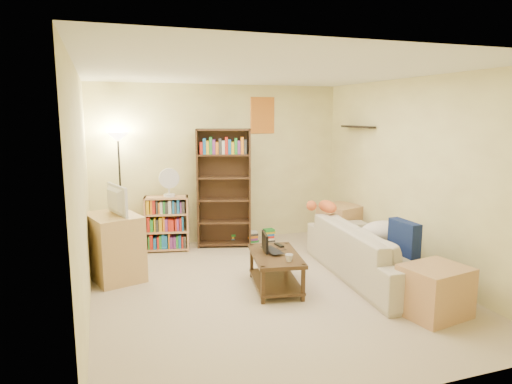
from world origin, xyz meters
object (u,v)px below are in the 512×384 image
tv_stand (115,247)px  floor_lamp (119,158)px  mug (289,258)px  short_bookshelf (167,224)px  sofa (373,252)px  side_table (340,225)px  coffee_table (276,266)px  desk_fan (169,181)px  end_cabinet (435,291)px  laptop (276,250)px  tall_bookshelf (224,185)px  television (112,200)px  tabby_cat (325,206)px

tv_stand → floor_lamp: 1.49m
mug → short_bookshelf: size_ratio=0.11×
sofa → side_table: size_ratio=3.71×
coffee_table → tv_stand: tv_stand is taller
floor_lamp → desk_fan: bearing=-13.3°
coffee_table → floor_lamp: size_ratio=0.58×
end_cabinet → tv_stand: bearing=144.2°
laptop → tv_stand: bearing=59.1°
tall_bookshelf → desk_fan: size_ratio=4.26×
tv_stand → tall_bookshelf: bearing=12.3°
short_bookshelf → floor_lamp: 1.20m
tv_stand → short_bookshelf: size_ratio=0.98×
tv_stand → end_cabinet: size_ratio=1.31×
mug → desk_fan: 2.50m
tall_bookshelf → television: bearing=-134.7°
television → end_cabinet: (3.04, -2.20, -0.74)m
mug → television: television is taller
desk_fan → floor_lamp: size_ratio=0.24×
mug → short_bookshelf: short_bookshelf is taller
television → short_bookshelf: television is taller
coffee_table → laptop: size_ratio=2.64×
sofa → laptop: bearing=88.7°
end_cabinet → tabby_cat: bearing=95.3°
tv_stand → sofa: bearing=-35.2°
coffee_table → mug: bearing=-72.7°
sofa → tabby_cat: size_ratio=4.45×
television → desk_fan: desk_fan is taller
tabby_cat → tall_bookshelf: size_ratio=0.29×
coffee_table → laptop: laptop is taller
coffee_table → side_table: side_table is taller
tv_stand → coffee_table: bearing=-45.7°
mug → end_cabinet: 1.54m
short_bookshelf → tabby_cat: bearing=-16.7°
sofa → short_bookshelf: bearing=53.4°
sofa → tall_bookshelf: tall_bookshelf is taller
side_table → television: bearing=-173.1°
television → short_bookshelf: (0.79, 0.97, -0.58)m
tv_stand → floor_lamp: size_ratio=0.46×
sofa → tv_stand: tv_stand is taller
coffee_table → tv_stand: (-1.78, 0.98, 0.13)m
laptop → coffee_table: bearing=149.7°
sofa → short_bookshelf: size_ratio=2.82×
coffee_table → desk_fan: size_ratio=2.41×
tabby_cat → laptop: tabby_cat is taller
tabby_cat → short_bookshelf: 2.36m
sofa → short_bookshelf: short_bookshelf is taller
tv_stand → desk_fan: (0.83, 0.93, 0.66)m
short_bookshelf → floor_lamp: bearing=-179.3°
laptop → mug: (-0.00, -0.39, 0.03)m
sofa → tv_stand: bearing=76.0°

